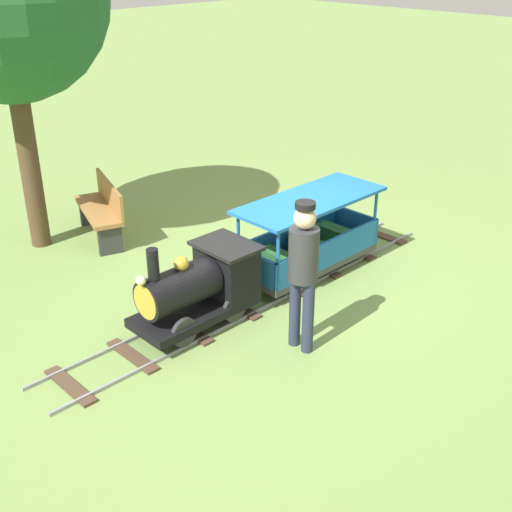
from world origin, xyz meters
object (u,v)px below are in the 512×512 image
Objects in this scene: park_bench at (102,210)px; locomotive at (201,285)px; conductor_person at (303,265)px; passenger_car at (309,242)px.

locomotive is at bearing 169.69° from park_bench.
conductor_person is at bearing 179.07° from park_bench.
locomotive reaches higher than passenger_car.
conductor_person reaches higher than locomotive.
locomotive is at bearing 90.00° from passenger_car.
locomotive reaches higher than park_bench.
conductor_person is at bearing -157.70° from locomotive.
locomotive is 1.25m from conductor_person.
passenger_car is (0.00, -1.76, -0.06)m from locomotive.
locomotive is 2.80m from park_bench.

